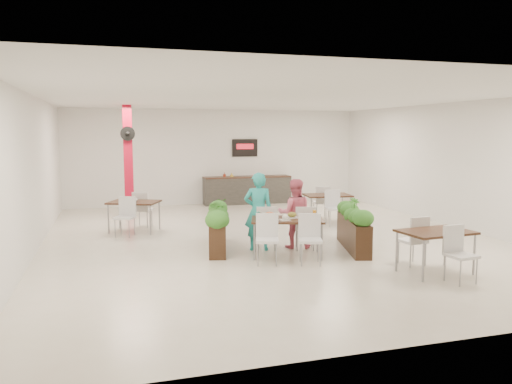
# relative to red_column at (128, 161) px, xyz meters

# --- Properties ---
(ground) EXTENTS (12.00, 12.00, 0.00)m
(ground) POSITION_rel_red_column_xyz_m (3.00, -3.79, -1.64)
(ground) COLOR beige
(ground) RESTS_ON ground
(room_shell) EXTENTS (10.10, 12.10, 3.22)m
(room_shell) POSITION_rel_red_column_xyz_m (3.00, -3.79, 0.36)
(room_shell) COLOR white
(room_shell) RESTS_ON ground
(red_column) EXTENTS (0.40, 0.41, 3.20)m
(red_column) POSITION_rel_red_column_xyz_m (0.00, 0.00, 0.00)
(red_column) COLOR #AC0B25
(red_column) RESTS_ON ground
(service_counter) EXTENTS (3.00, 0.64, 2.20)m
(service_counter) POSITION_rel_red_column_xyz_m (4.00, 1.86, -1.15)
(service_counter) COLOR #2A2825
(service_counter) RESTS_ON ground
(main_table) EXTENTS (1.65, 1.91, 0.92)m
(main_table) POSITION_rel_red_column_xyz_m (2.80, -5.42, -1.01)
(main_table) COLOR black
(main_table) RESTS_ON ground
(diner_man) EXTENTS (0.68, 0.55, 1.63)m
(diner_man) POSITION_rel_red_column_xyz_m (2.41, -4.77, -0.83)
(diner_man) COLOR teal
(diner_man) RESTS_ON ground
(diner_woman) EXTENTS (0.84, 0.74, 1.47)m
(diner_woman) POSITION_rel_red_column_xyz_m (3.21, -4.77, -0.91)
(diner_woman) COLOR pink
(diner_woman) RESTS_ON ground
(planter_left) EXTENTS (0.77, 2.02, 1.08)m
(planter_left) POSITION_rel_red_column_xyz_m (1.63, -4.42, -1.12)
(planter_left) COLOR black
(planter_left) RESTS_ON ground
(planter_right) EXTENTS (0.84, 2.01, 1.08)m
(planter_right) POSITION_rel_red_column_xyz_m (4.35, -5.25, -1.13)
(planter_right) COLOR black
(planter_right) RESTS_ON ground
(side_table_a) EXTENTS (1.39, 1.65, 0.92)m
(side_table_a) POSITION_rel_red_column_xyz_m (0.03, -2.03, -1.01)
(side_table_a) COLOR black
(side_table_a) RESTS_ON ground
(side_table_b) EXTENTS (1.31, 1.66, 0.92)m
(side_table_b) POSITION_rel_red_column_xyz_m (5.18, -2.12, -1.01)
(side_table_b) COLOR black
(side_table_b) RESTS_ON ground
(side_table_c) EXTENTS (1.28, 1.65, 0.92)m
(side_table_c) POSITION_rel_red_column_xyz_m (4.86, -7.28, -1.02)
(side_table_c) COLOR black
(side_table_c) RESTS_ON ground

